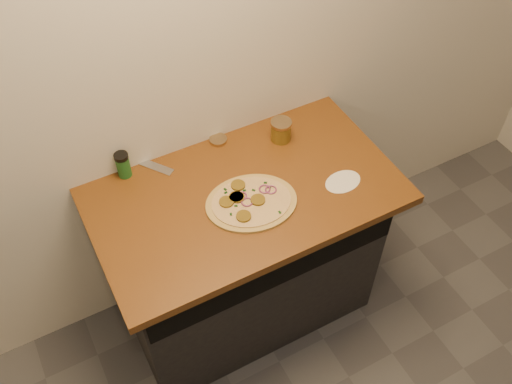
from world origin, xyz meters
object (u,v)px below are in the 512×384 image
pizza (251,202)px  chefs_knife (136,159)px  spice_shaker (123,165)px  salsa_jar (281,130)px

pizza → chefs_knife: pizza is taller
spice_shaker → salsa_jar: bearing=-9.6°
salsa_jar → spice_shaker: bearing=170.4°
pizza → spice_shaker: size_ratio=3.64×
salsa_jar → pizza: bearing=-137.3°
chefs_knife → spice_shaker: spice_shaker is taller
chefs_knife → salsa_jar: bearing=-16.1°
chefs_knife → spice_shaker: 0.10m
pizza → spice_shaker: 0.52m
pizza → salsa_jar: size_ratio=4.26×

